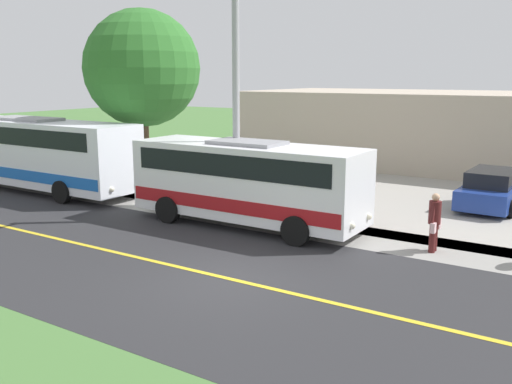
% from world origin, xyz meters
% --- Properties ---
extents(ground_plane, '(120.00, 120.00, 0.00)m').
position_xyz_m(ground_plane, '(0.00, 0.00, 0.00)').
color(ground_plane, '#477238').
extents(road_surface, '(8.00, 100.00, 0.01)m').
position_xyz_m(road_surface, '(0.00, 0.00, 0.00)').
color(road_surface, '#28282B').
rests_on(road_surface, ground).
extents(sidewalk, '(2.40, 100.00, 0.01)m').
position_xyz_m(sidewalk, '(-5.20, 0.00, 0.00)').
color(sidewalk, gray).
rests_on(sidewalk, ground).
extents(parking_lot_surface, '(14.00, 36.00, 0.01)m').
position_xyz_m(parking_lot_surface, '(-12.40, 3.00, 0.00)').
color(parking_lot_surface, '#9E9991').
rests_on(parking_lot_surface, ground).
extents(road_centre_line, '(0.16, 100.00, 0.00)m').
position_xyz_m(road_centre_line, '(0.00, 0.00, 0.01)').
color(road_centre_line, gold).
rests_on(road_centre_line, ground).
extents(shuttle_bus_front, '(2.57, 8.03, 2.82)m').
position_xyz_m(shuttle_bus_front, '(-4.46, -2.43, 1.55)').
color(shuttle_bus_front, white).
rests_on(shuttle_bus_front, ground).
extents(transit_bus_rear, '(2.63, 11.57, 3.12)m').
position_xyz_m(transit_bus_rear, '(-4.49, -13.84, 1.71)').
color(transit_bus_rear, white).
rests_on(transit_bus_rear, ground).
extents(pedestrian_with_bags, '(0.72, 0.34, 1.68)m').
position_xyz_m(pedestrian_with_bags, '(-4.88, 3.56, 0.90)').
color(pedestrian_with_bags, '#4C1919').
rests_on(pedestrian_with_bags, ground).
extents(street_light_pole, '(1.97, 0.24, 7.98)m').
position_xyz_m(street_light_pole, '(-4.88, -3.23, 4.40)').
color(street_light_pole, '#9E9EA3').
rests_on(street_light_pole, ground).
extents(parked_car_near, '(4.44, 2.10, 1.45)m').
position_xyz_m(parked_car_near, '(-11.55, 3.91, 0.69)').
color(parked_car_near, navy).
rests_on(parked_car_near, ground).
extents(tree_curbside, '(4.95, 4.95, 7.65)m').
position_xyz_m(tree_curbside, '(-7.40, -9.70, 5.16)').
color(tree_curbside, brown).
rests_on(tree_curbside, ground).
extents(commercial_building, '(10.00, 21.11, 3.98)m').
position_xyz_m(commercial_building, '(-21.40, -0.74, 1.99)').
color(commercial_building, '#B7A893').
rests_on(commercial_building, ground).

